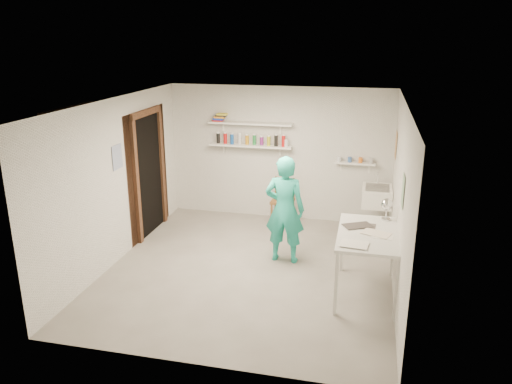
% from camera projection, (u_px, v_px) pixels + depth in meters
% --- Properties ---
extents(floor, '(4.00, 4.50, 0.02)m').
position_uv_depth(floor, '(250.00, 270.00, 7.23)').
color(floor, slate).
rests_on(floor, ground).
extents(ceiling, '(4.00, 4.50, 0.02)m').
position_uv_depth(ceiling, '(249.00, 102.00, 6.50)').
color(ceiling, silver).
rests_on(ceiling, wall_back).
extents(wall_back, '(4.00, 0.02, 2.40)m').
position_uv_depth(wall_back, '(279.00, 154.00, 8.97)').
color(wall_back, silver).
rests_on(wall_back, ground).
extents(wall_front, '(4.00, 0.02, 2.40)m').
position_uv_depth(wall_front, '(194.00, 259.00, 4.77)').
color(wall_front, silver).
rests_on(wall_front, ground).
extents(wall_left, '(0.02, 4.50, 2.40)m').
position_uv_depth(wall_left, '(116.00, 181.00, 7.30)').
color(wall_left, silver).
rests_on(wall_left, ground).
extents(wall_right, '(0.02, 4.50, 2.40)m').
position_uv_depth(wall_right, '(401.00, 201.00, 6.44)').
color(wall_right, silver).
rests_on(wall_right, ground).
extents(doorway_recess, '(0.02, 0.90, 2.00)m').
position_uv_depth(doorway_recess, '(149.00, 175.00, 8.33)').
color(doorway_recess, black).
rests_on(doorway_recess, wall_left).
extents(corridor_box, '(1.40, 1.50, 2.10)m').
position_uv_depth(corridor_box, '(110.00, 170.00, 8.47)').
color(corridor_box, brown).
rests_on(corridor_box, ground).
extents(door_lintel, '(0.06, 1.05, 0.10)m').
position_uv_depth(door_lintel, '(146.00, 112.00, 8.01)').
color(door_lintel, brown).
rests_on(door_lintel, wall_left).
extents(door_jamb_near, '(0.06, 0.10, 2.00)m').
position_uv_depth(door_jamb_near, '(137.00, 184.00, 7.86)').
color(door_jamb_near, brown).
rests_on(door_jamb_near, ground).
extents(door_jamb_far, '(0.06, 0.10, 2.00)m').
position_uv_depth(door_jamb_far, '(162.00, 168.00, 8.79)').
color(door_jamb_far, brown).
rests_on(door_jamb_far, ground).
extents(shelf_lower, '(1.50, 0.22, 0.03)m').
position_uv_depth(shelf_lower, '(250.00, 146.00, 8.91)').
color(shelf_lower, white).
rests_on(shelf_lower, wall_back).
extents(shelf_upper, '(1.50, 0.22, 0.03)m').
position_uv_depth(shelf_upper, '(250.00, 123.00, 8.79)').
color(shelf_upper, white).
rests_on(shelf_upper, wall_back).
extents(ledge_shelf, '(0.70, 0.14, 0.03)m').
position_uv_depth(ledge_shelf, '(355.00, 163.00, 8.62)').
color(ledge_shelf, white).
rests_on(ledge_shelf, wall_back).
extents(poster_left, '(0.01, 0.28, 0.36)m').
position_uv_depth(poster_left, '(117.00, 157.00, 7.23)').
color(poster_left, '#334C7F').
rests_on(poster_left, wall_left).
extents(poster_right_a, '(0.01, 0.34, 0.42)m').
position_uv_depth(poster_right_a, '(396.00, 145.00, 8.01)').
color(poster_right_a, '#995933').
rests_on(poster_right_a, wall_right).
extents(poster_right_b, '(0.01, 0.30, 0.38)m').
position_uv_depth(poster_right_b, '(403.00, 191.00, 5.84)').
color(poster_right_b, '#3F724C').
rests_on(poster_right_b, wall_right).
extents(belfast_sink, '(0.48, 0.60, 0.30)m').
position_uv_depth(belfast_sink, '(377.00, 196.00, 8.22)').
color(belfast_sink, white).
rests_on(belfast_sink, wall_right).
extents(man, '(0.60, 0.41, 1.61)m').
position_uv_depth(man, '(285.00, 210.00, 7.28)').
color(man, '#24B6A0').
rests_on(man, ground).
extents(wall_clock, '(0.29, 0.05, 0.29)m').
position_uv_depth(wall_clock, '(287.00, 188.00, 7.41)').
color(wall_clock, beige).
rests_on(wall_clock, man).
extents(wooden_chair, '(0.40, 0.39, 0.83)m').
position_uv_depth(wooden_chair, '(283.00, 201.00, 8.87)').
color(wooden_chair, brown).
rests_on(wooden_chair, ground).
extents(work_table, '(0.78, 1.29, 0.86)m').
position_uv_depth(work_table, '(367.00, 264.00, 6.42)').
color(work_table, silver).
rests_on(work_table, ground).
extents(desk_lamp, '(0.16, 0.16, 0.16)m').
position_uv_depth(desk_lamp, '(387.00, 204.00, 6.66)').
color(desk_lamp, silver).
rests_on(desk_lamp, work_table).
extents(spray_cans, '(1.32, 0.06, 0.17)m').
position_uv_depth(spray_cans, '(250.00, 140.00, 8.88)').
color(spray_cans, black).
rests_on(spray_cans, shelf_lower).
extents(book_stack, '(0.26, 0.14, 0.14)m').
position_uv_depth(book_stack, '(220.00, 117.00, 8.88)').
color(book_stack, red).
rests_on(book_stack, shelf_upper).
extents(ledge_pots, '(0.48, 0.07, 0.09)m').
position_uv_depth(ledge_pots, '(355.00, 160.00, 8.60)').
color(ledge_pots, silver).
rests_on(ledge_pots, ledge_shelf).
extents(papers, '(0.30, 0.22, 0.02)m').
position_uv_depth(papers, '(369.00, 232.00, 6.29)').
color(papers, silver).
rests_on(papers, work_table).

